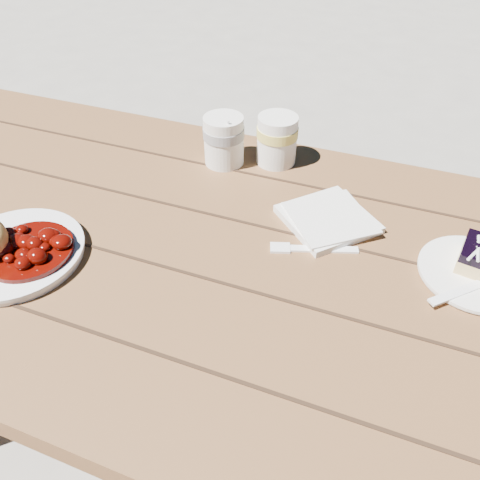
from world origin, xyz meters
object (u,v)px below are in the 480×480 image
(dessert_plate, at_px, (474,274))
(second_cup, at_px, (277,140))
(main_plate, at_px, (15,254))
(picnic_table, at_px, (283,325))
(coffee_cup, at_px, (224,140))

(dessert_plate, relative_size, second_cup, 1.64)
(main_plate, xyz_separation_m, second_cup, (0.33, 0.46, 0.05))
(picnic_table, bearing_deg, coffee_cup, 130.68)
(main_plate, height_order, dessert_plate, main_plate)
(second_cup, bearing_deg, dessert_plate, -28.47)
(dessert_plate, xyz_separation_m, coffee_cup, (-0.52, 0.18, 0.05))
(picnic_table, relative_size, main_plate, 8.72)
(picnic_table, height_order, dessert_plate, dessert_plate)
(coffee_cup, height_order, second_cup, same)
(second_cup, bearing_deg, coffee_cup, -158.06)
(main_plate, xyz_separation_m, dessert_plate, (0.74, 0.23, -0.00))
(dessert_plate, bearing_deg, picnic_table, -164.15)
(second_cup, bearing_deg, main_plate, -125.46)
(main_plate, distance_m, second_cup, 0.56)
(picnic_table, distance_m, second_cup, 0.40)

